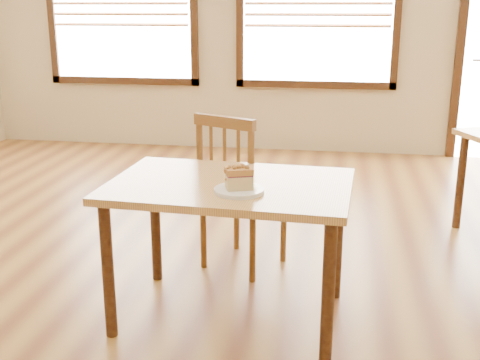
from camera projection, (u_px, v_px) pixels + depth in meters
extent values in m
plane|color=olive|center=(221.00, 325.00, 3.16)|extent=(8.00, 8.00, 0.00)
plane|color=#C4B08F|center=(290.00, 15.00, 6.52)|extent=(7.00, 0.00, 7.00)
cube|color=#402511|center=(125.00, 81.00, 7.00)|extent=(1.76, 0.06, 0.08)
cube|color=#AA5D27|center=(120.00, 3.00, 6.72)|extent=(1.56, 0.05, 0.03)
cube|color=#AA5D27|center=(120.00, 14.00, 6.76)|extent=(1.56, 0.05, 0.03)
cube|color=#AA5D27|center=(121.00, 25.00, 6.79)|extent=(1.56, 0.05, 0.03)
cube|color=#402511|center=(315.00, 84.00, 6.66)|extent=(1.76, 0.06, 0.08)
cube|color=#AA5D27|center=(318.00, 3.00, 6.39)|extent=(1.56, 0.05, 0.03)
cube|color=#AA5D27|center=(317.00, 14.00, 6.42)|extent=(1.56, 0.05, 0.03)
cube|color=#AA5D27|center=(317.00, 26.00, 6.45)|extent=(1.56, 0.05, 0.03)
cube|color=#402511|center=(460.00, 55.00, 6.33)|extent=(0.09, 0.06, 2.20)
cube|color=tan|center=(230.00, 186.00, 3.06)|extent=(1.26, 0.88, 0.04)
cylinder|color=#402511|center=(108.00, 271.00, 2.96)|extent=(0.06, 0.06, 0.71)
cylinder|color=#402511|center=(328.00, 293.00, 2.74)|extent=(0.06, 0.06, 0.71)
cylinder|color=#402511|center=(155.00, 224.00, 3.59)|extent=(0.06, 0.06, 0.71)
cylinder|color=#402511|center=(338.00, 239.00, 3.37)|extent=(0.06, 0.06, 0.71)
cube|color=brown|center=(244.00, 192.00, 3.76)|extent=(0.61, 0.61, 0.04)
cylinder|color=brown|center=(284.00, 229.00, 3.89)|extent=(0.04, 0.04, 0.47)
cylinder|color=brown|center=(236.00, 218.00, 4.09)|extent=(0.04, 0.04, 0.47)
cylinder|color=brown|center=(252.00, 247.00, 3.59)|extent=(0.04, 0.04, 0.47)
cylinder|color=brown|center=(203.00, 234.00, 3.79)|extent=(0.04, 0.04, 0.47)
cylinder|color=brown|center=(251.00, 165.00, 3.43)|extent=(0.04, 0.04, 0.50)
cylinder|color=brown|center=(200.00, 156.00, 3.63)|extent=(0.04, 0.04, 0.50)
cube|color=brown|center=(224.00, 122.00, 3.47)|extent=(0.39, 0.21, 0.07)
cylinder|color=brown|center=(238.00, 164.00, 3.48)|extent=(0.02, 0.02, 0.43)
cylinder|color=brown|center=(225.00, 162.00, 3.53)|extent=(0.02, 0.02, 0.43)
cylinder|color=brown|center=(211.00, 160.00, 3.59)|extent=(0.02, 0.02, 0.43)
cylinder|color=#402511|center=(461.00, 182.00, 4.44)|extent=(0.06, 0.06, 0.71)
cylinder|color=white|center=(239.00, 190.00, 2.89)|extent=(0.24, 0.24, 0.02)
cylinder|color=white|center=(239.00, 192.00, 2.89)|extent=(0.16, 0.16, 0.01)
cube|color=tan|center=(239.00, 182.00, 2.88)|extent=(0.15, 0.13, 0.07)
cube|color=#50172B|center=(239.00, 174.00, 2.87)|extent=(0.15, 0.13, 0.01)
cube|color=#9E6631|center=(239.00, 171.00, 2.86)|extent=(0.15, 0.13, 0.03)
sphere|color=#9E6631|center=(248.00, 165.00, 2.89)|extent=(0.02, 0.02, 0.02)
sphere|color=#9E6631|center=(231.00, 167.00, 2.86)|extent=(0.01, 0.01, 0.01)
sphere|color=#9E6631|center=(246.00, 167.00, 2.86)|extent=(0.01, 0.01, 0.01)
sphere|color=#9E6631|center=(237.00, 168.00, 2.84)|extent=(0.02, 0.02, 0.02)
sphere|color=#9E6631|center=(242.00, 169.00, 2.83)|extent=(0.02, 0.02, 0.02)
sphere|color=#9E6631|center=(243.00, 167.00, 2.87)|extent=(0.01, 0.01, 0.01)
sphere|color=#9E6631|center=(229.00, 168.00, 2.84)|extent=(0.01, 0.01, 0.01)
sphere|color=#9E6631|center=(243.00, 169.00, 2.83)|extent=(0.01, 0.01, 0.01)
sphere|color=#9E6631|center=(236.00, 169.00, 2.83)|extent=(0.03, 0.03, 0.03)
sphere|color=#9E6631|center=(231.00, 168.00, 2.84)|extent=(0.02, 0.02, 0.02)
sphere|color=#9E6631|center=(249.00, 166.00, 2.89)|extent=(0.02, 0.02, 0.02)
sphere|color=#9E6631|center=(233.00, 166.00, 2.88)|extent=(0.02, 0.02, 0.02)
sphere|color=#9E6631|center=(239.00, 169.00, 2.82)|extent=(0.02, 0.02, 0.02)
sphere|color=#9E6631|center=(242.00, 168.00, 2.85)|extent=(0.01, 0.01, 0.01)
sphere|color=#9E6631|center=(226.00, 178.00, 2.87)|extent=(0.01, 0.01, 0.01)
sphere|color=#9E6631|center=(227.00, 174.00, 2.83)|extent=(0.01, 0.01, 0.01)
sphere|color=#9E6631|center=(227.00, 180.00, 2.85)|extent=(0.01, 0.01, 0.01)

